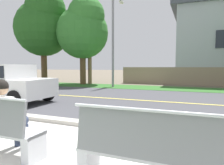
# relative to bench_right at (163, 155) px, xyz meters

# --- Properties ---
(ground_plane) EXTENTS (140.00, 140.00, 0.00)m
(ground_plane) POSITION_rel_bench_right_xyz_m (-1.44, 7.66, -0.47)
(ground_plane) COLOR #665B4C
(curb_edge) EXTENTS (44.00, 0.30, 0.11)m
(curb_edge) POSITION_rel_bench_right_xyz_m (-1.44, 2.01, -0.41)
(curb_edge) COLOR #ADA89E
(curb_edge) RESTS_ON ground_plane
(street_asphalt) EXTENTS (52.00, 8.00, 0.01)m
(street_asphalt) POSITION_rel_bench_right_xyz_m (-1.44, 6.16, -0.46)
(street_asphalt) COLOR #424247
(street_asphalt) RESTS_ON ground_plane
(road_centre_line) EXTENTS (48.00, 0.14, 0.01)m
(road_centre_line) POSITION_rel_bench_right_xyz_m (-1.44, 6.16, -0.46)
(road_centre_line) COLOR #E0CC4C
(road_centre_line) RESTS_ON ground_plane
(far_verge_grass) EXTENTS (48.00, 2.80, 0.02)m
(far_verge_grass) POSITION_rel_bench_right_xyz_m (-1.44, 11.43, -0.46)
(far_verge_grass) COLOR #2D6026
(far_verge_grass) RESTS_ON ground_plane
(bench_right) EXTENTS (2.08, 0.48, 1.01)m
(bench_right) POSITION_rel_bench_right_xyz_m (0.00, 0.00, 0.00)
(bench_right) COLOR silver
(bench_right) RESTS_ON ground_plane
(seated_person_white) EXTENTS (0.52, 0.68, 1.25)m
(seated_person_white) POSITION_rel_bench_right_xyz_m (-2.55, 0.17, 0.21)
(seated_person_white) COLOR #333D56
(seated_person_white) RESTS_ON ground_plane
(car_white_near) EXTENTS (4.30, 1.86, 1.54)m
(car_white_near) POSITION_rel_bench_right_xyz_m (-6.98, 3.76, 0.39)
(car_white_near) COLOR silver
(car_white_near) RESTS_ON ground_plane
(streetlamp) EXTENTS (0.24, 2.10, 6.68)m
(streetlamp) POSITION_rel_bench_right_xyz_m (-4.91, 11.24, 3.37)
(streetlamp) COLOR gray
(streetlamp) RESTS_ON ground_plane
(shade_tree_far_left) EXTENTS (4.68, 4.68, 7.73)m
(shade_tree_far_left) POSITION_rel_bench_right_xyz_m (-11.44, 11.69, 4.56)
(shade_tree_far_left) COLOR brown
(shade_tree_far_left) RESTS_ON ground_plane
(shade_tree_left) EXTENTS (4.18, 4.18, 6.89)m
(shade_tree_left) POSITION_rel_bench_right_xyz_m (-7.89, 12.15, 4.01)
(shade_tree_left) COLOR brown
(shade_tree_left) RESTS_ON ground_plane
(garden_wall) EXTENTS (13.00, 0.36, 1.40)m
(garden_wall) POSITION_rel_bench_right_xyz_m (1.24, 14.53, 0.23)
(garden_wall) COLOR gray
(garden_wall) RESTS_ON ground_plane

